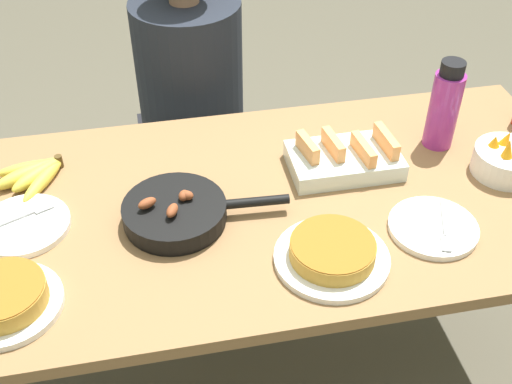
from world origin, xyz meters
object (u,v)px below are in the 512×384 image
at_px(person_figure, 194,132).
at_px(fruit_bowl_mango, 506,160).
at_px(empty_plate_near_front, 433,227).
at_px(empty_plate_far_left, 24,225).
at_px(water_bottle, 444,107).
at_px(frittata_plate_center, 332,253).
at_px(banana_bunch, 34,174).
at_px(skillet, 177,212).
at_px(frittata_plate_side, 5,299).
at_px(melon_tray, 345,158).

bearing_deg(person_figure, fruit_bowl_mango, -42.73).
bearing_deg(empty_plate_near_front, person_figure, 118.88).
relative_size(empty_plate_far_left, water_bottle, 0.86).
relative_size(frittata_plate_center, empty_plate_near_front, 1.23).
height_order(banana_bunch, skillet, skillet).
height_order(frittata_plate_side, fruit_bowl_mango, fruit_bowl_mango).
bearing_deg(melon_tray, empty_plate_near_front, -63.48).
height_order(fruit_bowl_mango, water_bottle, water_bottle).
height_order(frittata_plate_side, person_figure, person_figure).
bearing_deg(empty_plate_near_front, empty_plate_far_left, 168.33).
relative_size(melon_tray, frittata_plate_side, 1.23).
bearing_deg(person_figure, empty_plate_near_front, -61.12).
bearing_deg(frittata_plate_side, banana_bunch, 85.92).
height_order(frittata_plate_center, frittata_plate_side, frittata_plate_side).
xyz_separation_m(skillet, water_bottle, (0.75, 0.18, 0.09)).
bearing_deg(person_figure, frittata_plate_center, -76.89).
xyz_separation_m(frittata_plate_side, water_bottle, (1.13, 0.38, 0.09)).
relative_size(skillet, empty_plate_near_front, 1.90).
distance_m(fruit_bowl_mango, water_bottle, 0.21).
distance_m(frittata_plate_center, empty_plate_near_front, 0.27).
height_order(melon_tray, empty_plate_far_left, melon_tray).
bearing_deg(empty_plate_far_left, banana_bunch, 85.61).
height_order(frittata_plate_center, water_bottle, water_bottle).
bearing_deg(banana_bunch, frittata_plate_center, -32.66).
bearing_deg(frittata_plate_center, empty_plate_far_left, 160.22).
bearing_deg(person_figure, empty_plate_far_left, -125.17).
bearing_deg(empty_plate_near_front, fruit_bowl_mango, 32.69).
distance_m(melon_tray, frittata_plate_side, 0.90).
height_order(banana_bunch, person_figure, person_figure).
height_order(melon_tray, empty_plate_near_front, melon_tray).
distance_m(frittata_plate_side, person_figure, 1.08).
xyz_separation_m(empty_plate_near_front, water_bottle, (0.15, 0.33, 0.11)).
height_order(banana_bunch, frittata_plate_side, frittata_plate_side).
distance_m(banana_bunch, empty_plate_far_left, 0.19).
bearing_deg(fruit_bowl_mango, skillet, -178.43).
height_order(frittata_plate_side, empty_plate_near_front, frittata_plate_side).
xyz_separation_m(banana_bunch, skillet, (0.35, -0.23, 0.01)).
height_order(empty_plate_far_left, fruit_bowl_mango, fruit_bowl_mango).
bearing_deg(frittata_plate_side, water_bottle, 18.65).
height_order(skillet, person_figure, person_figure).
relative_size(banana_bunch, empty_plate_near_front, 0.89).
height_order(skillet, water_bottle, water_bottle).
height_order(frittata_plate_center, person_figure, person_figure).
height_order(empty_plate_far_left, water_bottle, water_bottle).
bearing_deg(water_bottle, frittata_plate_side, -161.35).
xyz_separation_m(skillet, frittata_plate_side, (-0.38, -0.20, -0.00)).
bearing_deg(frittata_plate_center, skillet, 148.36).
bearing_deg(frittata_plate_center, person_figure, 103.11).
bearing_deg(skillet, melon_tray, 18.10).
bearing_deg(empty_plate_far_left, skillet, -7.24).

